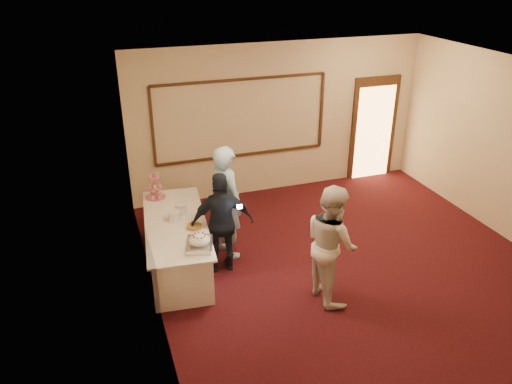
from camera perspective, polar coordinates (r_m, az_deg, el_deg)
The scene contains 14 objects.
floor at distance 7.83m, azimuth 11.95°, elevation -9.82°, with size 7.00×7.00×0.00m, color black.
room_walls at distance 6.88m, azimuth 13.47°, elevation 4.10°, with size 6.04×7.04×3.02m.
wall_molding at distance 9.69m, azimuth -1.69°, elevation 8.40°, with size 3.45×0.04×1.55m.
doorway at distance 11.03m, azimuth 13.27°, elevation 7.05°, with size 1.05×0.07×2.20m.
buffet_table at distance 7.89m, azimuth -9.00°, elevation -5.85°, with size 1.17×2.46×0.77m.
pavlova_tray at distance 7.00m, azimuth -6.48°, elevation -5.68°, with size 0.45×0.55×0.18m.
cupcake_stand at distance 8.46m, azimuth -11.51°, elevation 0.46°, with size 0.33×0.33×0.49m.
plate_stack_a at distance 7.72m, azimuth -9.27°, elevation -2.71°, with size 0.19×0.19×0.16m.
plate_stack_b at distance 7.91m, azimuth -8.55°, elevation -1.86°, with size 0.20×0.20×0.17m.
tart at distance 7.48m, azimuth -7.07°, elevation -3.99°, with size 0.26×0.26×0.05m.
man at distance 7.85m, azimuth -3.41°, elevation -1.15°, with size 0.68×0.45×1.87m, color #9DCAF1.
woman at distance 6.97m, azimuth 8.59°, elevation -5.81°, with size 0.84×0.65×1.73m, color silver.
guest at distance 7.52m, azimuth -3.88°, elevation -3.55°, with size 0.95×0.40×1.62m, color black.
camera_flash at distance 7.14m, azimuth -1.90°, elevation -1.69°, with size 0.07×0.04×0.05m, color white.
Camera 1 is at (-3.53, -5.37, 4.47)m, focal length 35.00 mm.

